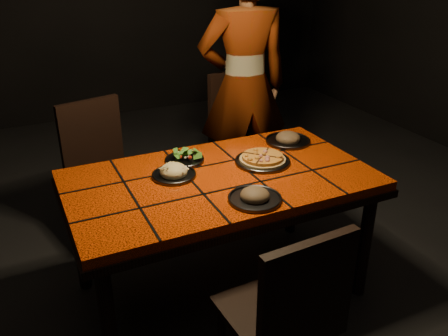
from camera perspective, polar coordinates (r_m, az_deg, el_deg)
name	(u,v)px	position (r m, az deg, el deg)	size (l,w,h in m)	color
room_shell	(220,30)	(2.27, -0.51, 16.25)	(6.04, 7.04, 3.08)	black
dining_table	(220,189)	(2.54, -0.44, -2.55)	(1.62, 0.92, 0.75)	#DF3C07
chair_near	(288,311)	(2.00, 7.75, -16.68)	(0.44, 0.44, 0.92)	black
chair_far_left	(101,162)	(3.26, -14.60, 0.65)	(0.52, 0.52, 0.95)	black
chair_far_right	(241,127)	(3.71, 2.08, 4.97)	(0.55, 0.55, 1.00)	black
diner	(244,87)	(3.49, 2.39, 9.75)	(0.68, 0.44, 1.85)	brown
plate_pizza	(263,160)	(2.66, 4.66, 1.00)	(0.37, 0.37, 0.04)	#323237
plate_pasta	(174,173)	(2.50, -6.06, -0.59)	(0.23, 0.23, 0.08)	#323237
plate_salad	(184,157)	(2.67, -4.79, 1.30)	(0.22, 0.22, 0.07)	#323237
plate_mushroom_a	(255,196)	(2.26, 3.73, -3.39)	(0.26, 0.26, 0.09)	#323237
plate_mushroom_b	(288,139)	(2.96, 7.71, 3.54)	(0.28, 0.28, 0.09)	#323237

